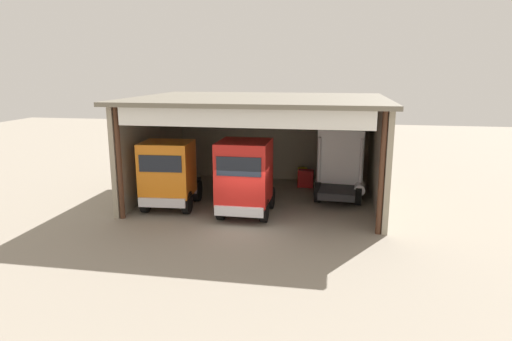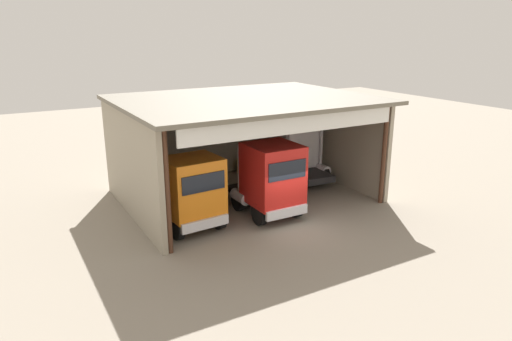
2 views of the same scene
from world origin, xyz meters
TOP-DOWN VIEW (x-y plane):
  - ground_plane at (0.00, 0.00)m, footprint 80.00×80.00m
  - workshop_shed at (0.00, 5.40)m, footprint 12.66×9.94m
  - truck_orange_yard_outside at (-4.13, 1.96)m, footprint 2.73×4.53m
  - truck_red_right_bay at (-0.22, 1.49)m, footprint 2.49×4.42m
  - truck_white_center_right_bay at (4.24, 5.65)m, footprint 2.65×4.37m
  - oil_drum at (1.96, 8.50)m, footprint 0.58×0.58m
  - tool_cart at (2.24, 7.39)m, footprint 0.90×0.60m

SIDE VIEW (x-z plane):
  - ground_plane at x=0.00m, z-range 0.00..0.00m
  - oil_drum at x=1.96m, z-range 0.00..0.89m
  - tool_cart at x=2.24m, z-range 0.00..1.00m
  - truck_orange_yard_outside at x=-4.13m, z-range 0.07..3.48m
  - truck_red_right_bay at x=-0.22m, z-range 0.11..3.72m
  - truck_white_center_right_bay at x=4.24m, z-range 0.07..3.79m
  - workshop_shed at x=0.00m, z-range 0.98..6.40m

